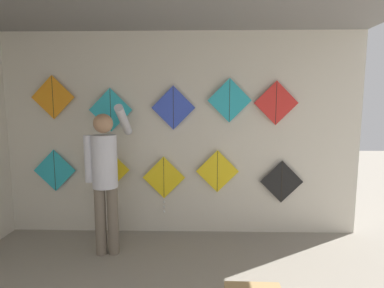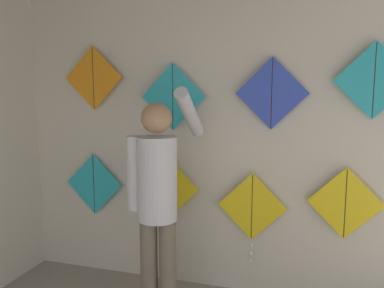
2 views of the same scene
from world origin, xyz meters
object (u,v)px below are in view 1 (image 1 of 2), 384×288
kite_0 (55,170)px  kite_8 (230,100)px  kite_4 (282,182)px  kite_5 (53,97)px  kite_9 (276,103)px  kite_7 (173,108)px  kite_6 (111,110)px  shopkeeper (105,171)px  kite_2 (164,180)px  kite_3 (217,171)px  kite_1 (108,170)px

kite_0 → kite_8: (2.44, 0.00, 0.97)m
kite_4 → kite_8: 1.34m
kite_5 → kite_9: 3.03m
kite_7 → kite_6: bearing=180.0°
shopkeeper → kite_2: (0.63, 0.60, -0.26)m
kite_3 → kite_8: kite_8 is taller
kite_4 → kite_6: kite_6 is taller
kite_1 → kite_3: size_ratio=1.00×
kite_3 → kite_6: (-1.46, 0.00, 0.85)m
shopkeeper → kite_4: shopkeeper is taller
kite_0 → kite_7: (1.68, 0.00, 0.88)m
kite_5 → shopkeeper: bearing=-34.4°
kite_1 → kite_3: bearing=0.0°
kite_0 → kite_1: (0.76, 0.00, 0.01)m
kite_2 → kite_9: kite_9 is taller
kite_8 → kite_6: bearing=180.0°
kite_4 → kite_7: kite_7 is taller
shopkeeper → kite_5: 1.38m
shopkeeper → kite_3: shopkeeper is taller
shopkeeper → kite_3: (1.37, 0.60, -0.13)m
kite_4 → kite_9: bearing=180.0°
kite_4 → kite_6: bearing=180.0°
kite_7 → kite_8: bearing=0.0°
shopkeeper → kite_7: (0.77, 0.60, 0.75)m
kite_6 → kite_8: bearing=0.0°
kite_0 → kite_9: 3.20m
shopkeeper → kite_9: 2.38m
kite_2 → kite_5: kite_5 is taller
kite_0 → kite_4: kite_0 is taller
kite_2 → kite_9: (1.52, 0.00, 1.07)m
kite_5 → kite_9: size_ratio=1.00×
kite_1 → kite_7: bearing=0.0°
kite_2 → kite_4: size_ratio=1.35×
kite_4 → kite_7: 1.81m
kite_0 → kite_3: (2.28, 0.00, -0.00)m
kite_7 → kite_8: 0.77m
kite_1 → kite_6: kite_6 is taller
kite_5 → kite_7: kite_5 is taller
kite_1 → kite_5: (-0.73, 0.00, 1.01)m
kite_4 → kite_8: kite_8 is taller
kite_7 → kite_8: kite_8 is taller
kite_6 → kite_8: 1.62m
kite_5 → kite_7: bearing=0.0°
kite_0 → kite_4: 3.18m
kite_4 → kite_6: (-2.35, 0.00, 0.99)m
shopkeeper → kite_6: bearing=91.6°
kite_1 → kite_6: 0.84m
kite_1 → kite_3: kite_1 is taller
kite_4 → kite_2: bearing=-180.0°
kite_0 → kite_6: kite_6 is taller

